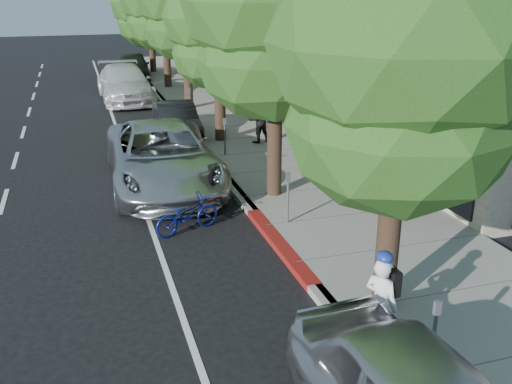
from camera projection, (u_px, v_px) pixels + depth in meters
name	position (u px, v px, depth m)	size (l,w,h in m)	color
ground	(296.00, 268.00, 11.88)	(120.00, 120.00, 0.00)	black
sidewalk	(274.00, 153.00, 19.67)	(4.60, 56.00, 0.15)	gray
curb	(209.00, 159.00, 19.02)	(0.30, 56.00, 0.15)	#9E998E
curb_red_segment	(280.00, 245.00, 12.75)	(0.32, 4.00, 0.15)	maroon
storefront_building	(345.00, 26.00, 29.49)	(10.00, 36.00, 7.00)	beige
street_tree_0	(405.00, 50.00, 8.75)	(4.36, 4.36, 7.42)	black
street_tree_1	(276.00, 5.00, 13.97)	(4.76, 4.76, 8.14)	black
street_tree_2	(218.00, 20.00, 19.57)	(3.90, 3.90, 6.98)	black
street_tree_5	(149.00, 3.00, 35.69)	(4.99, 4.99, 7.31)	black
cyclist	(381.00, 305.00, 8.99)	(0.60, 0.39, 1.64)	white
bicycle	(187.00, 215.00, 13.46)	(0.58, 1.67, 0.88)	navy
silver_suv	(163.00, 157.00, 16.37)	(2.96, 6.43, 1.79)	silver
dark_sedan	(177.00, 121.00, 21.60)	(1.41, 4.04, 1.33)	black
white_pickup	(125.00, 83.00, 28.44)	(2.42, 5.96, 1.73)	silver
dark_suv_far	(133.00, 66.00, 34.70)	(1.92, 4.76, 1.62)	black
pedestrian	(258.00, 120.00, 20.40)	(0.80, 0.62, 1.64)	black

